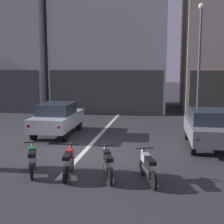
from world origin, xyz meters
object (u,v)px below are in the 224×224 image
at_px(car_silver_crossing_near, 58,118).
at_px(motorcycle_red_row_left_mid, 69,162).
at_px(street_lamp, 200,53).
at_px(motorcycle_green_row_leftmost, 33,160).
at_px(motorcycle_black_row_centre, 108,164).
at_px(motorcycle_silver_row_right_mid, 147,167).
at_px(car_grey_parked_kerbside, 209,127).

distance_m(car_silver_crossing_near, motorcycle_red_row_left_mid, 6.14).
bearing_deg(street_lamp, motorcycle_green_row_leftmost, -123.59).
bearing_deg(motorcycle_black_row_centre, motorcycle_green_row_leftmost, 178.88).
bearing_deg(motorcycle_silver_row_right_mid, motorcycle_red_row_left_mid, 178.34).
bearing_deg(motorcycle_green_row_leftmost, motorcycle_black_row_centre, -1.12).
relative_size(motorcycle_green_row_leftmost, motorcycle_red_row_left_mid, 0.95).
distance_m(street_lamp, motorcycle_black_row_centre, 10.68).
bearing_deg(motorcycle_green_row_leftmost, car_silver_crossing_near, 101.27).
xyz_separation_m(car_silver_crossing_near, car_grey_parked_kerbside, (7.20, -1.28, 0.00)).
height_order(car_silver_crossing_near, motorcycle_red_row_left_mid, car_silver_crossing_near).
relative_size(car_grey_parked_kerbside, motorcycle_green_row_leftmost, 2.60).
relative_size(car_grey_parked_kerbside, motorcycle_silver_row_right_mid, 2.57).
relative_size(car_grey_parked_kerbside, street_lamp, 0.59).
bearing_deg(motorcycle_green_row_leftmost, car_grey_parked_kerbside, 35.18).
relative_size(car_silver_crossing_near, motorcycle_green_row_leftmost, 2.61).
distance_m(car_grey_parked_kerbside, motorcycle_green_row_leftmost, 7.46).
xyz_separation_m(car_silver_crossing_near, motorcycle_black_row_centre, (3.58, -5.62, -0.43)).
bearing_deg(motorcycle_black_row_centre, car_silver_crossing_near, 122.46).
distance_m(car_grey_parked_kerbside, motorcycle_silver_row_right_mid, 5.07).
relative_size(car_silver_crossing_near, motorcycle_red_row_left_mid, 2.49).
relative_size(motorcycle_red_row_left_mid, motorcycle_silver_row_right_mid, 1.04).
relative_size(motorcycle_red_row_left_mid, motorcycle_black_row_centre, 1.03).
distance_m(street_lamp, motorcycle_red_row_left_mid, 11.20).
bearing_deg(motorcycle_red_row_left_mid, car_grey_parked_kerbside, 42.05).
height_order(car_grey_parked_kerbside, motorcycle_black_row_centre, car_grey_parked_kerbside).
xyz_separation_m(motorcycle_green_row_leftmost, motorcycle_silver_row_right_mid, (3.70, -0.16, 0.00)).
bearing_deg(car_grey_parked_kerbside, car_silver_crossing_near, 169.89).
bearing_deg(motorcycle_red_row_left_mid, motorcycle_green_row_leftmost, 176.03).
height_order(street_lamp, motorcycle_silver_row_right_mid, street_lamp).
xyz_separation_m(car_grey_parked_kerbside, motorcycle_silver_row_right_mid, (-2.39, -4.45, -0.43)).
relative_size(car_silver_crossing_near, car_grey_parked_kerbside, 1.00).
distance_m(car_silver_crossing_near, car_grey_parked_kerbside, 7.31).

